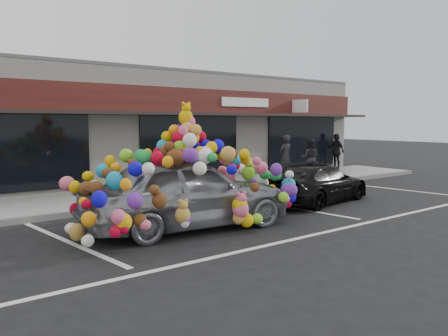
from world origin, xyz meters
TOP-DOWN VIEW (x-y plane):
  - ground at (0.00, 0.00)m, footprint 90.00×90.00m
  - shop_building at (0.00, 8.44)m, footprint 24.00×7.20m
  - sidewalk at (0.00, 4.00)m, footprint 26.00×3.00m
  - kerb at (0.00, 2.50)m, footprint 26.00×0.18m
  - parking_stripe_left at (-3.20, 0.20)m, footprint 0.73×4.37m
  - parking_stripe_mid at (2.80, 0.20)m, footprint 0.73×4.37m
  - parking_stripe_right at (8.20, 0.20)m, footprint 0.73×4.37m
  - lane_line at (2.00, -2.30)m, footprint 14.00×0.12m
  - toy_car at (-0.71, -0.21)m, footprint 3.36×5.15m
  - black_sedan at (4.02, 0.19)m, footprint 2.29×4.16m
  - pedestrian_a at (6.36, 3.89)m, footprint 0.64×0.43m
  - pedestrian_b at (7.32, 3.51)m, footprint 0.97×0.95m
  - pedestrian_c at (10.80, 5.00)m, footprint 1.03×0.55m

SIDE VIEW (x-z plane):
  - ground at x=0.00m, z-range 0.00..0.00m
  - parking_stripe_left at x=-3.20m, z-range 0.00..0.01m
  - parking_stripe_mid at x=2.80m, z-range 0.00..0.01m
  - parking_stripe_right at x=8.20m, z-range 0.00..0.01m
  - lane_line at x=2.00m, z-range 0.00..0.01m
  - sidewalk at x=0.00m, z-range 0.00..0.15m
  - kerb at x=0.00m, z-range -0.01..0.15m
  - black_sedan at x=4.02m, z-range 0.00..1.14m
  - pedestrian_b at x=7.32m, z-range 0.15..1.72m
  - toy_car at x=-0.71m, z-range -0.47..2.43m
  - pedestrian_c at x=10.80m, z-range 0.15..1.82m
  - pedestrian_a at x=6.36m, z-range 0.15..1.87m
  - shop_building at x=0.00m, z-range 0.01..4.32m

